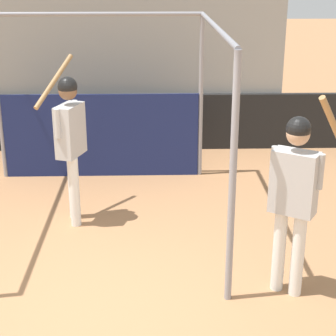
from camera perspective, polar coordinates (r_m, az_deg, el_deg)
The scene contains 6 objects.
ground_plane at distance 5.69m, azimuth -8.22°, elevation -14.37°, with size 60.00×60.00×0.00m, color #A8754C.
outfield_wall at distance 10.15m, azimuth -5.30°, elevation 4.65°, with size 24.00×0.12×1.01m.
bleacher_section at distance 11.60m, azimuth -4.94°, elevation 10.83°, with size 5.95×3.20×2.69m.
batting_cage at distance 8.06m, azimuth -7.30°, elevation 5.28°, with size 3.16×3.63×2.53m.
player_batter at distance 7.12m, azimuth -9.92°, elevation 3.33°, with size 0.62×0.99×2.08m.
player_waiting at distance 5.57m, azimuth 12.74°, elevation -2.11°, with size 0.79×0.58×2.14m.
Camera 1 is at (0.66, -4.65, 3.21)m, focal length 60.00 mm.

